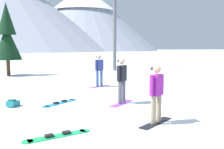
{
  "coord_description": "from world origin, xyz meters",
  "views": [
    {
      "loc": [
        -2.66,
        -6.75,
        2.18
      ],
      "look_at": [
        0.85,
        3.7,
        1.0
      ],
      "focal_mm": 39.0,
      "sensor_mm": 36.0,
      "label": 1
    }
  ],
  "objects_px": {
    "snowboarder_foreground": "(156,93)",
    "ski_lift_tower": "(115,14)",
    "snowboarder_midground": "(122,80)",
    "pine_tree_slender": "(7,36)",
    "loose_snowboard_near_right": "(58,135)",
    "loose_snowboard_far_spare": "(60,103)",
    "backpack_teal": "(13,103)",
    "snowboarder_background": "(99,70)"
  },
  "relations": [
    {
      "from": "backpack_teal",
      "to": "pine_tree_slender",
      "type": "bearing_deg",
      "value": 95.12
    },
    {
      "from": "snowboarder_background",
      "to": "loose_snowboard_near_right",
      "type": "height_order",
      "value": "snowboarder_background"
    },
    {
      "from": "loose_snowboard_near_right",
      "to": "snowboarder_midground",
      "type": "bearing_deg",
      "value": 45.87
    },
    {
      "from": "snowboarder_midground",
      "to": "ski_lift_tower",
      "type": "bearing_deg",
      "value": 71.94
    },
    {
      "from": "loose_snowboard_near_right",
      "to": "loose_snowboard_far_spare",
      "type": "distance_m",
      "value": 3.75
    },
    {
      "from": "snowboarder_midground",
      "to": "loose_snowboard_near_right",
      "type": "xyz_separation_m",
      "value": [
        -2.8,
        -2.89,
        -0.94
      ]
    },
    {
      "from": "loose_snowboard_far_spare",
      "to": "ski_lift_tower",
      "type": "distance_m",
      "value": 15.87
    },
    {
      "from": "snowboarder_midground",
      "to": "snowboarder_background",
      "type": "bearing_deg",
      "value": 85.88
    },
    {
      "from": "snowboarder_midground",
      "to": "pine_tree_slender",
      "type": "xyz_separation_m",
      "value": [
        -5.1,
        12.29,
        2.2
      ]
    },
    {
      "from": "snowboarder_foreground",
      "to": "ski_lift_tower",
      "type": "height_order",
      "value": "ski_lift_tower"
    },
    {
      "from": "snowboarder_midground",
      "to": "pine_tree_slender",
      "type": "distance_m",
      "value": 13.48
    },
    {
      "from": "snowboarder_midground",
      "to": "ski_lift_tower",
      "type": "height_order",
      "value": "ski_lift_tower"
    },
    {
      "from": "snowboarder_foreground",
      "to": "loose_snowboard_far_spare",
      "type": "distance_m",
      "value": 4.34
    },
    {
      "from": "loose_snowboard_far_spare",
      "to": "backpack_teal",
      "type": "xyz_separation_m",
      "value": [
        -1.75,
        0.02,
        0.11
      ]
    },
    {
      "from": "snowboarder_background",
      "to": "pine_tree_slender",
      "type": "height_order",
      "value": "pine_tree_slender"
    },
    {
      "from": "snowboarder_background",
      "to": "loose_snowboard_near_right",
      "type": "relative_size",
      "value": 1.04
    },
    {
      "from": "loose_snowboard_near_right",
      "to": "pine_tree_slender",
      "type": "height_order",
      "value": "pine_tree_slender"
    },
    {
      "from": "snowboarder_foreground",
      "to": "pine_tree_slender",
      "type": "bearing_deg",
      "value": 108.9
    },
    {
      "from": "snowboarder_foreground",
      "to": "snowboarder_midground",
      "type": "xyz_separation_m",
      "value": [
        -0.04,
        2.71,
        0.05
      ]
    },
    {
      "from": "loose_snowboard_near_right",
      "to": "loose_snowboard_far_spare",
      "type": "bearing_deg",
      "value": 82.57
    },
    {
      "from": "backpack_teal",
      "to": "snowboarder_foreground",
      "type": "bearing_deg",
      "value": -40.91
    },
    {
      "from": "snowboarder_midground",
      "to": "backpack_teal",
      "type": "distance_m",
      "value": 4.24
    },
    {
      "from": "snowboarder_midground",
      "to": "backpack_teal",
      "type": "relative_size",
      "value": 3.25
    },
    {
      "from": "pine_tree_slender",
      "to": "ski_lift_tower",
      "type": "xyz_separation_m",
      "value": [
        9.67,
        1.72,
        2.41
      ]
    },
    {
      "from": "backpack_teal",
      "to": "loose_snowboard_near_right",
      "type": "bearing_deg",
      "value": -71.26
    },
    {
      "from": "pine_tree_slender",
      "to": "snowboarder_background",
      "type": "bearing_deg",
      "value": -55.41
    },
    {
      "from": "loose_snowboard_near_right",
      "to": "ski_lift_tower",
      "type": "relative_size",
      "value": 0.18
    },
    {
      "from": "loose_snowboard_near_right",
      "to": "backpack_teal",
      "type": "distance_m",
      "value": 3.95
    },
    {
      "from": "snowboarder_foreground",
      "to": "loose_snowboard_near_right",
      "type": "xyz_separation_m",
      "value": [
        -2.84,
        -0.18,
        -0.89
      ]
    },
    {
      "from": "snowboarder_background",
      "to": "loose_snowboard_near_right",
      "type": "distance_m",
      "value": 8.02
    },
    {
      "from": "snowboarder_foreground",
      "to": "backpack_teal",
      "type": "relative_size",
      "value": 3.09
    },
    {
      "from": "snowboarder_background",
      "to": "ski_lift_tower",
      "type": "distance_m",
      "value": 11.43
    },
    {
      "from": "loose_snowboard_near_right",
      "to": "ski_lift_tower",
      "type": "bearing_deg",
      "value": 66.43
    },
    {
      "from": "snowboarder_foreground",
      "to": "backpack_teal",
      "type": "height_order",
      "value": "snowboarder_foreground"
    },
    {
      "from": "pine_tree_slender",
      "to": "loose_snowboard_far_spare",
      "type": "bearing_deg",
      "value": -76.37
    },
    {
      "from": "snowboarder_foreground",
      "to": "snowboarder_background",
      "type": "height_order",
      "value": "snowboarder_background"
    },
    {
      "from": "snowboarder_foreground",
      "to": "pine_tree_slender",
      "type": "distance_m",
      "value": 16.01
    },
    {
      "from": "snowboarder_midground",
      "to": "loose_snowboard_near_right",
      "type": "distance_m",
      "value": 4.13
    },
    {
      "from": "snowboarder_foreground",
      "to": "ski_lift_tower",
      "type": "distance_m",
      "value": 17.94
    },
    {
      "from": "snowboarder_midground",
      "to": "snowboarder_background",
      "type": "distance_m",
      "value": 4.45
    },
    {
      "from": "snowboarder_foreground",
      "to": "loose_snowboard_far_spare",
      "type": "height_order",
      "value": "snowboarder_foreground"
    },
    {
      "from": "snowboarder_midground",
      "to": "loose_snowboard_far_spare",
      "type": "height_order",
      "value": "snowboarder_midground"
    }
  ]
}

